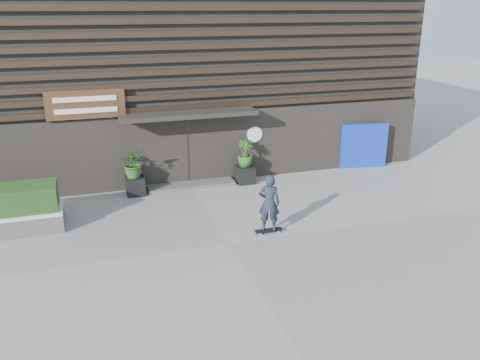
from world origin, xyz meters
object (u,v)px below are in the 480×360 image
object	(u,v)px
planter_pot_right	(245,174)
blue_tarp	(364,146)
skateboarder	(269,203)
planter_pot_left	(135,186)

from	to	relation	value
planter_pot_right	blue_tarp	distance (m)	4.90
blue_tarp	skateboarder	xyz separation A→B (m)	(-5.53, -4.39, 0.03)
planter_pot_right	skateboarder	world-z (taller)	skateboarder
planter_pot_left	skateboarder	world-z (taller)	skateboarder
planter_pot_left	blue_tarp	size ratio (longest dim) A/B	0.33
skateboarder	planter_pot_left	bearing A→B (deg)	127.52
planter_pot_left	skateboarder	bearing A→B (deg)	-52.48
blue_tarp	skateboarder	distance (m)	7.06
planter_pot_right	blue_tarp	bearing A→B (deg)	3.53
planter_pot_left	skateboarder	size ratio (longest dim) A/B	0.36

